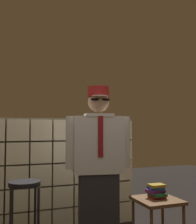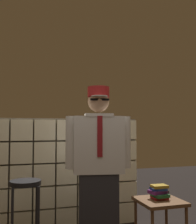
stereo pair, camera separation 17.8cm
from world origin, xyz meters
name	(u,v)px [view 1 (the left image)]	position (x,y,z in m)	size (l,w,h in m)	color
glass_block_wall	(63,174)	(0.00, 1.30, 0.75)	(2.15, 0.10, 1.54)	beige
standing_person	(98,166)	(0.20, 0.41, 0.96)	(0.74, 0.36, 1.85)	#28282D
bar_stool	(24,201)	(-0.57, 0.63, 0.60)	(0.34, 0.34, 0.81)	black
side_table	(157,204)	(1.01, 0.49, 0.45)	(0.52, 0.52, 0.51)	brown
book_stack	(156,191)	(1.02, 0.53, 0.60)	(0.23, 0.22, 0.17)	maroon
coffee_mug	(161,193)	(1.11, 0.58, 0.56)	(0.13, 0.08, 0.09)	black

